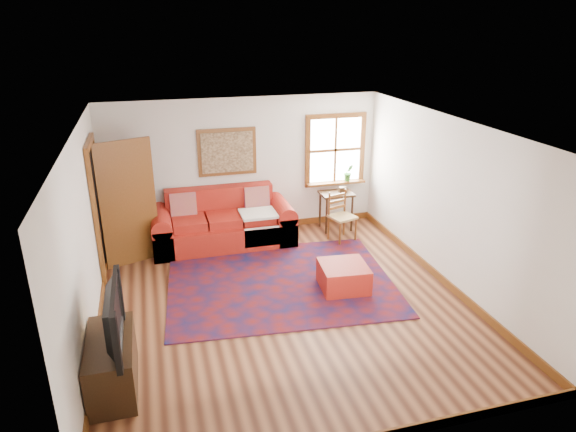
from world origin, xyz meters
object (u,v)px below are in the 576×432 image
object	(u,v)px
red_leather_sofa	(223,226)
media_cabinet	(112,364)
side_table	(336,199)
ladder_back_chair	(341,214)
red_ottoman	(343,277)

from	to	relation	value
red_leather_sofa	media_cabinet	bearing A→B (deg)	-116.44
side_table	ladder_back_chair	size ratio (longest dim) A/B	0.81
red_ottoman	side_table	distance (m)	2.37
ladder_back_chair	media_cabinet	xyz separation A→B (m)	(-3.82, -3.12, -0.19)
side_table	media_cabinet	distance (m)	5.33
side_table	ladder_back_chair	xyz separation A→B (m)	(-0.09, -0.49, -0.12)
red_leather_sofa	ladder_back_chair	bearing A→B (deg)	-10.87
side_table	media_cabinet	size ratio (longest dim) A/B	0.67
red_leather_sofa	side_table	distance (m)	2.18
side_table	red_leather_sofa	bearing A→B (deg)	-177.51
ladder_back_chair	media_cabinet	size ratio (longest dim) A/B	0.83
media_cabinet	red_ottoman	bearing A→B (deg)	23.27
red_leather_sofa	red_ottoman	distance (m)	2.59
red_ottoman	media_cabinet	size ratio (longest dim) A/B	0.63
red_leather_sofa	media_cabinet	world-z (taller)	red_leather_sofa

